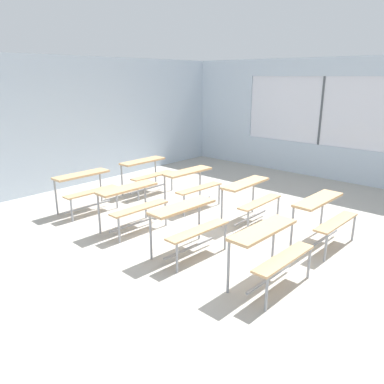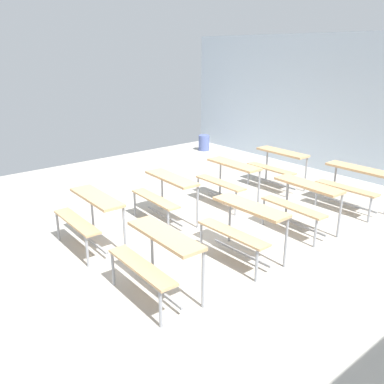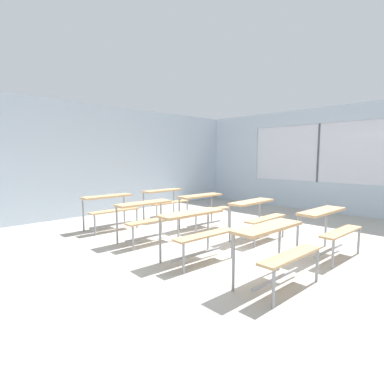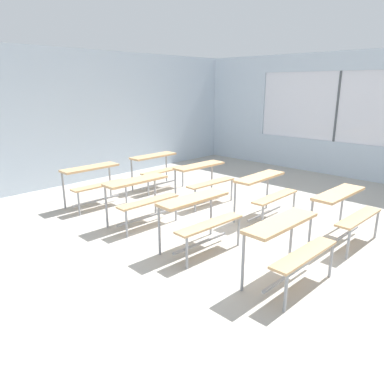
{
  "view_description": "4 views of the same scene",
  "coord_description": "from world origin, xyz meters",
  "px_view_note": "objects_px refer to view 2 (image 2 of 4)",
  "views": [
    {
      "loc": [
        -4.37,
        -3.58,
        2.56
      ],
      "look_at": [
        0.19,
        0.57,
        0.64
      ],
      "focal_mm": 35.09,
      "sensor_mm": 36.0,
      "label": 1
    },
    {
      "loc": [
        4.39,
        -3.73,
        2.67
      ],
      "look_at": [
        -0.23,
        0.11,
        0.57
      ],
      "focal_mm": 38.43,
      "sensor_mm": 36.0,
      "label": 2
    },
    {
      "loc": [
        -3.8,
        -3.3,
        1.6
      ],
      "look_at": [
        0.59,
        1.27,
        0.85
      ],
      "focal_mm": 28.0,
      "sensor_mm": 36.0,
      "label": 3
    },
    {
      "loc": [
        -4.05,
        -3.27,
        2.23
      ],
      "look_at": [
        0.44,
        1.08,
        0.37
      ],
      "focal_mm": 33.8,
      "sensor_mm": 36.0,
      "label": 4
    }
  ],
  "objects_px": {
    "desk_bench_r2c0": "(229,174)",
    "desk_bench_r3c0": "(278,161)",
    "desk_bench_r0c1": "(157,251)",
    "desk_bench_r2c1": "(303,196)",
    "desk_bench_r1c1": "(244,220)",
    "desk_bench_r1c0": "(166,189)",
    "trash_bin": "(204,143)",
    "desk_bench_r0c0": "(90,210)",
    "desk_bench_r3c1": "(354,179)"
  },
  "relations": [
    {
      "from": "desk_bench_r0c0",
      "to": "desk_bench_r0c1",
      "type": "distance_m",
      "value": 1.6
    },
    {
      "from": "trash_bin",
      "to": "desk_bench_r1c0",
      "type": "bearing_deg",
      "value": -48.3
    },
    {
      "from": "desk_bench_r2c0",
      "to": "desk_bench_r2c1",
      "type": "height_order",
      "value": "same"
    },
    {
      "from": "desk_bench_r2c0",
      "to": "desk_bench_r3c0",
      "type": "bearing_deg",
      "value": 92.17
    },
    {
      "from": "desk_bench_r1c1",
      "to": "desk_bench_r2c1",
      "type": "xyz_separation_m",
      "value": [
        -0.06,
        1.35,
        0.0
      ]
    },
    {
      "from": "desk_bench_r1c0",
      "to": "desk_bench_r2c1",
      "type": "xyz_separation_m",
      "value": [
        1.61,
        1.38,
        0.0
      ]
    },
    {
      "from": "desk_bench_r0c0",
      "to": "desk_bench_r1c1",
      "type": "xyz_separation_m",
      "value": [
        1.62,
        1.38,
        0.0
      ]
    },
    {
      "from": "desk_bench_r0c0",
      "to": "desk_bench_r3c0",
      "type": "distance_m",
      "value": 4.09
    },
    {
      "from": "desk_bench_r0c1",
      "to": "trash_bin",
      "type": "bearing_deg",
      "value": 136.09
    },
    {
      "from": "desk_bench_r1c1",
      "to": "desk_bench_r3c0",
      "type": "xyz_separation_m",
      "value": [
        -1.64,
        2.71,
        0.0
      ]
    },
    {
      "from": "desk_bench_r0c0",
      "to": "desk_bench_r3c1",
      "type": "relative_size",
      "value": 1.01
    },
    {
      "from": "desk_bench_r0c0",
      "to": "desk_bench_r3c1",
      "type": "xyz_separation_m",
      "value": [
        1.58,
        4.14,
        0.0
      ]
    },
    {
      "from": "desk_bench_r1c1",
      "to": "trash_bin",
      "type": "relative_size",
      "value": 2.63
    },
    {
      "from": "desk_bench_r2c1",
      "to": "desk_bench_r3c0",
      "type": "relative_size",
      "value": 1.02
    },
    {
      "from": "desk_bench_r0c1",
      "to": "desk_bench_r2c1",
      "type": "height_order",
      "value": "same"
    },
    {
      "from": "desk_bench_r3c0",
      "to": "trash_bin",
      "type": "height_order",
      "value": "desk_bench_r3c0"
    },
    {
      "from": "desk_bench_r2c1",
      "to": "trash_bin",
      "type": "distance_m",
      "value": 5.51
    },
    {
      "from": "desk_bench_r0c1",
      "to": "desk_bench_r2c1",
      "type": "bearing_deg",
      "value": 92.57
    },
    {
      "from": "desk_bench_r1c0",
      "to": "desk_bench_r3c1",
      "type": "height_order",
      "value": "same"
    },
    {
      "from": "desk_bench_r1c0",
      "to": "desk_bench_r3c0",
      "type": "bearing_deg",
      "value": 92.02
    },
    {
      "from": "desk_bench_r1c1",
      "to": "desk_bench_r2c1",
      "type": "relative_size",
      "value": 0.98
    },
    {
      "from": "desk_bench_r1c1",
      "to": "desk_bench_r3c0",
      "type": "relative_size",
      "value": 1.0
    },
    {
      "from": "desk_bench_r2c0",
      "to": "desk_bench_r3c0",
      "type": "height_order",
      "value": "same"
    },
    {
      "from": "trash_bin",
      "to": "desk_bench_r2c1",
      "type": "bearing_deg",
      "value": -25.61
    },
    {
      "from": "desk_bench_r2c0",
      "to": "desk_bench_r2c1",
      "type": "xyz_separation_m",
      "value": [
        1.55,
        0.03,
        0.0
      ]
    },
    {
      "from": "desk_bench_r0c0",
      "to": "desk_bench_r2c1",
      "type": "xyz_separation_m",
      "value": [
        1.56,
        2.73,
        0.0
      ]
    },
    {
      "from": "desk_bench_r1c1",
      "to": "desk_bench_r2c0",
      "type": "bearing_deg",
      "value": 140.18
    },
    {
      "from": "desk_bench_r1c0",
      "to": "trash_bin",
      "type": "bearing_deg",
      "value": 134.44
    },
    {
      "from": "desk_bench_r0c0",
      "to": "desk_bench_r0c1",
      "type": "height_order",
      "value": "same"
    },
    {
      "from": "desk_bench_r0c0",
      "to": "desk_bench_r1c0",
      "type": "xyz_separation_m",
      "value": [
        -0.05,
        1.34,
        0.0
      ]
    },
    {
      "from": "desk_bench_r2c0",
      "to": "desk_bench_r3c1",
      "type": "relative_size",
      "value": 1.01
    },
    {
      "from": "desk_bench_r0c0",
      "to": "desk_bench_r2c1",
      "type": "relative_size",
      "value": 0.99
    },
    {
      "from": "trash_bin",
      "to": "desk_bench_r1c1",
      "type": "bearing_deg",
      "value": -36.6
    },
    {
      "from": "desk_bench_r2c1",
      "to": "desk_bench_r3c0",
      "type": "xyz_separation_m",
      "value": [
        -1.57,
        1.36,
        0.0
      ]
    },
    {
      "from": "desk_bench_r0c0",
      "to": "trash_bin",
      "type": "height_order",
      "value": "desk_bench_r0c0"
    },
    {
      "from": "desk_bench_r0c0",
      "to": "desk_bench_r3c0",
      "type": "height_order",
      "value": "same"
    },
    {
      "from": "desk_bench_r0c1",
      "to": "desk_bench_r3c0",
      "type": "distance_m",
      "value": 4.39
    },
    {
      "from": "desk_bench_r0c1",
      "to": "desk_bench_r1c0",
      "type": "relative_size",
      "value": 0.99
    },
    {
      "from": "desk_bench_r0c1",
      "to": "trash_bin",
      "type": "distance_m",
      "value": 7.15
    },
    {
      "from": "desk_bench_r0c0",
      "to": "trash_bin",
      "type": "bearing_deg",
      "value": 125.26
    },
    {
      "from": "desk_bench_r2c0",
      "to": "desk_bench_r3c0",
      "type": "relative_size",
      "value": 1.01
    },
    {
      "from": "desk_bench_r2c1",
      "to": "trash_bin",
      "type": "bearing_deg",
      "value": 157.28
    },
    {
      "from": "desk_bench_r1c0",
      "to": "desk_bench_r0c0",
      "type": "bearing_deg",
      "value": -85.16
    },
    {
      "from": "desk_bench_r0c1",
      "to": "desk_bench_r3c1",
      "type": "relative_size",
      "value": 1.01
    },
    {
      "from": "desk_bench_r1c0",
      "to": "desk_bench_r1c1",
      "type": "bearing_deg",
      "value": 3.86
    },
    {
      "from": "desk_bench_r0c1",
      "to": "desk_bench_r2c0",
      "type": "relative_size",
      "value": 1.0
    },
    {
      "from": "desk_bench_r3c0",
      "to": "desk_bench_r2c1",
      "type": "bearing_deg",
      "value": -40.04
    },
    {
      "from": "desk_bench_r0c1",
      "to": "desk_bench_r2c0",
      "type": "distance_m",
      "value": 3.13
    },
    {
      "from": "desk_bench_r0c1",
      "to": "desk_bench_r2c1",
      "type": "distance_m",
      "value": 2.72
    },
    {
      "from": "desk_bench_r0c1",
      "to": "desk_bench_r2c1",
      "type": "relative_size",
      "value": 0.99
    }
  ]
}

